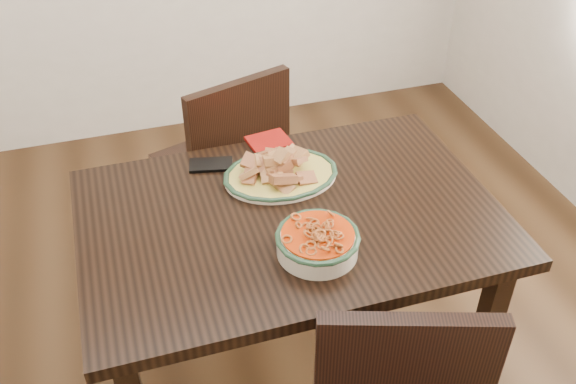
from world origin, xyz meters
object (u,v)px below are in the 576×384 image
object	(u,v)px
fish_plate	(281,166)
smartphone	(211,165)
noodle_bowl	(318,240)
chair_far	(227,161)
dining_table	(290,237)

from	to	relation	value
fish_plate	smartphone	distance (m)	0.24
noodle_bowl	chair_far	bearing A→B (deg)	94.23
noodle_bowl	smartphone	xyz separation A→B (m)	(-0.19, 0.49, -0.04)
dining_table	fish_plate	bearing A→B (deg)	82.10
chair_far	noodle_bowl	xyz separation A→B (m)	(0.06, -0.86, 0.29)
chair_far	smartphone	bearing A→B (deg)	53.14
chair_far	noodle_bowl	bearing A→B (deg)	75.96
chair_far	smartphone	size ratio (longest dim) A/B	6.43
chair_far	fish_plate	size ratio (longest dim) A/B	2.50
fish_plate	noodle_bowl	world-z (taller)	fish_plate
dining_table	chair_far	bearing A→B (deg)	93.81
dining_table	fish_plate	size ratio (longest dim) A/B	3.42
dining_table	chair_far	xyz separation A→B (m)	(-0.05, 0.68, -0.15)
fish_plate	smartphone	world-z (taller)	fish_plate
fish_plate	noodle_bowl	bearing A→B (deg)	-90.83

